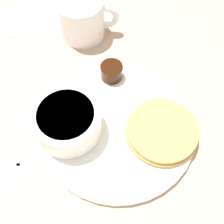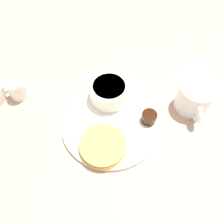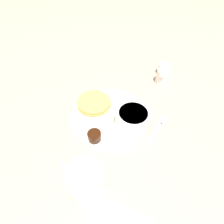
{
  "view_description": "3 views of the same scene",
  "coord_description": "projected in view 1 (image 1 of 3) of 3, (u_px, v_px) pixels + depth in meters",
  "views": [
    {
      "loc": [
        0.08,
        0.2,
        0.45
      ],
      "look_at": [
        0.0,
        -0.02,
        0.03
      ],
      "focal_mm": 45.0,
      "sensor_mm": 36.0,
      "label": 1
    },
    {
      "loc": [
        -0.29,
        0.08,
        0.54
      ],
      "look_at": [
        0.01,
        -0.01,
        0.05
      ],
      "focal_mm": 35.0,
      "sensor_mm": 36.0,
      "label": 2
    },
    {
      "loc": [
        0.09,
        -0.38,
        0.47
      ],
      "look_at": [
        0.01,
        -0.0,
        0.04
      ],
      "focal_mm": 28.0,
      "sensor_mm": 36.0,
      "label": 3
    }
  ],
  "objects": [
    {
      "name": "ground_plane",
      "position": [
        117.0,
        128.0,
        0.5
      ],
      "size": [
        4.0,
        4.0,
        0.0
      ],
      "primitive_type": "plane",
      "color": "tan"
    },
    {
      "name": "plate",
      "position": [
        117.0,
        126.0,
        0.5
      ],
      "size": [
        0.27,
        0.27,
        0.01
      ],
      "color": "white",
      "rests_on": "ground_plane"
    },
    {
      "name": "pancake_stack",
      "position": [
        162.0,
        131.0,
        0.48
      ],
      "size": [
        0.12,
        0.12,
        0.02
      ],
      "color": "tan",
      "rests_on": "plate"
    },
    {
      "name": "bowl",
      "position": [
        67.0,
        121.0,
        0.46
      ],
      "size": [
        0.11,
        0.11,
        0.06
      ],
      "color": "white",
      "rests_on": "plate"
    },
    {
      "name": "syrup_cup",
      "position": [
        112.0,
        72.0,
        0.53
      ],
      "size": [
        0.04,
        0.04,
        0.03
      ],
      "color": "black",
      "rests_on": "plate"
    },
    {
      "name": "butter_ramekin",
      "position": [
        55.0,
        118.0,
        0.48
      ],
      "size": [
        0.04,
        0.04,
        0.04
      ],
      "color": "white",
      "rests_on": "plate"
    },
    {
      "name": "coffee_mug",
      "position": [
        83.0,
        18.0,
        0.58
      ],
      "size": [
        0.12,
        0.09,
        0.08
      ],
      "color": "white",
      "rests_on": "ground_plane"
    },
    {
      "name": "fork",
      "position": [
        20.0,
        155.0,
        0.47
      ],
      "size": [
        0.07,
        0.13,
        0.0
      ],
      "color": "silver",
      "rests_on": "ground_plane"
    },
    {
      "name": "napkin",
      "position": [
        31.0,
        17.0,
        0.63
      ],
      "size": [
        0.14,
        0.12,
        0.0
      ],
      "color": "white",
      "rests_on": "ground_plane"
    }
  ]
}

